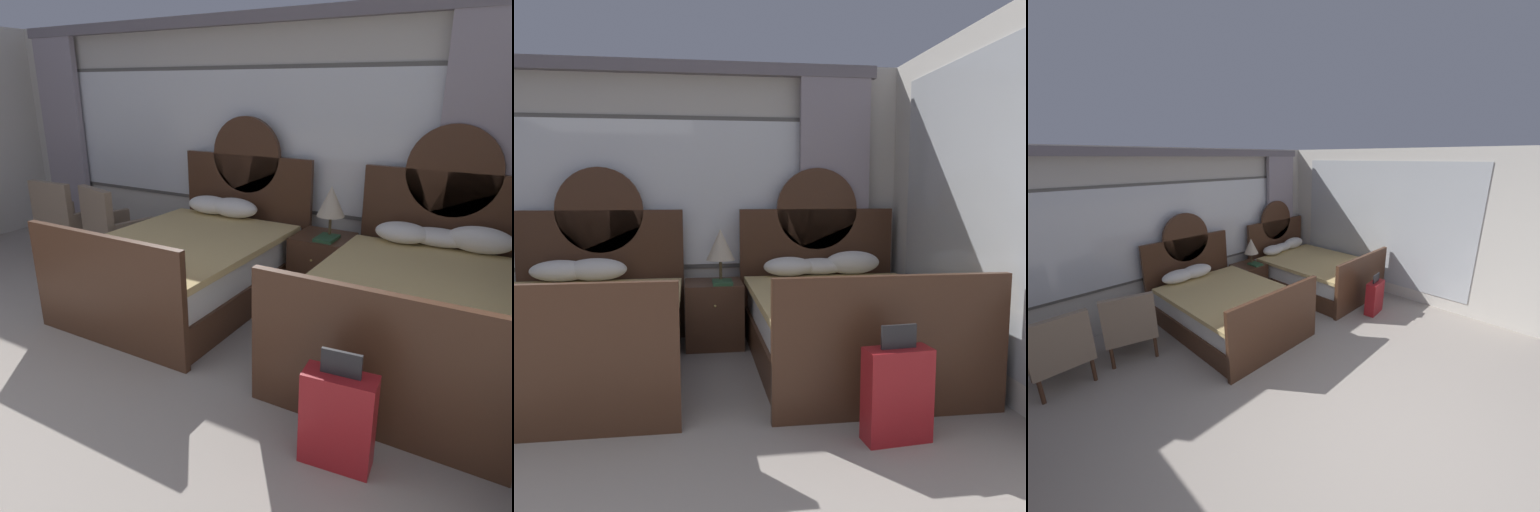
# 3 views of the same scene
# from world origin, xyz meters

# --- Properties ---
(wall_back_window) EXTENTS (6.61, 0.22, 2.70)m
(wall_back_window) POSITION_xyz_m (0.00, 4.21, 1.40)
(wall_back_window) COLOR beige
(wall_back_window) RESTS_ON ground_plane
(bed_near_window) EXTENTS (1.56, 2.20, 1.67)m
(bed_near_window) POSITION_xyz_m (0.32, 3.03, 0.36)
(bed_near_window) COLOR #472B1C
(bed_near_window) RESTS_ON ground_plane
(bed_near_mirror) EXTENTS (1.56, 2.20, 1.67)m
(bed_near_mirror) POSITION_xyz_m (2.44, 3.04, 0.37)
(bed_near_mirror) COLOR #472B1C
(bed_near_mirror) RESTS_ON ground_plane
(nightstand_between_beds) EXTENTS (0.53, 0.56, 0.60)m
(nightstand_between_beds) POSITION_xyz_m (1.38, 3.72, 0.30)
(nightstand_between_beds) COLOR #472B1C
(nightstand_between_beds) RESTS_ON ground_plane
(table_lamp_on_nightstand) EXTENTS (0.27, 0.27, 0.50)m
(table_lamp_on_nightstand) POSITION_xyz_m (1.45, 3.71, 0.95)
(table_lamp_on_nightstand) COLOR brown
(table_lamp_on_nightstand) RESTS_ON nightstand_between_beds
(book_on_nightstand) EXTENTS (0.18, 0.26, 0.03)m
(book_on_nightstand) POSITION_xyz_m (1.46, 3.62, 0.62)
(book_on_nightstand) COLOR #285133
(book_on_nightstand) RESTS_ON nightstand_between_beds
(armchair_by_window_left) EXTENTS (0.76, 0.76, 0.93)m
(armchair_by_window_left) POSITION_xyz_m (-1.00, 3.28, 0.47)
(armchair_by_window_left) COLOR #84705B
(armchair_by_window_left) RESTS_ON ground_plane
(armchair_by_window_centre) EXTENTS (0.63, 0.63, 0.93)m
(armchair_by_window_centre) POSITION_xyz_m (-1.78, 3.28, 0.47)
(armchair_by_window_centre) COLOR #84705B
(armchair_by_window_centre) RESTS_ON ground_plane
(suitcase_on_floor) EXTENTS (0.41, 0.21, 0.70)m
(suitcase_on_floor) POSITION_xyz_m (2.36, 1.60, 0.28)
(suitcase_on_floor) COLOR maroon
(suitcase_on_floor) RESTS_ON ground_plane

